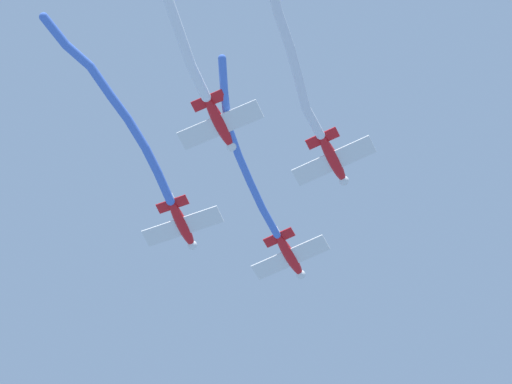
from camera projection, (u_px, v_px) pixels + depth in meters
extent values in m
ellipsoid|color=red|center=(289.00, 255.00, 77.43)|extent=(2.12, 5.61, 1.12)
sphere|color=white|center=(301.00, 275.00, 78.51)|extent=(1.12, 1.12, 0.96)
ellipsoid|color=black|center=(292.00, 258.00, 78.08)|extent=(0.99, 1.49, 0.60)
cube|color=white|center=(290.00, 258.00, 77.37)|extent=(8.20, 3.32, 0.15)
cube|color=red|center=(279.00, 237.00, 76.56)|extent=(3.26, 1.61, 0.12)
cube|color=white|center=(279.00, 235.00, 77.12)|extent=(0.38, 1.26, 1.55)
cylinder|color=#4C75DB|center=(270.00, 222.00, 75.54)|extent=(1.28, 3.43, 0.77)
cylinder|color=#4C75DB|center=(256.00, 195.00, 74.17)|extent=(1.05, 3.14, 0.79)
cylinder|color=#4C75DB|center=(244.00, 169.00, 72.88)|extent=(1.19, 3.09, 1.08)
cylinder|color=#4C75DB|center=(233.00, 140.00, 71.57)|extent=(0.83, 3.12, 0.85)
cylinder|color=#4C75DB|center=(226.00, 108.00, 70.15)|extent=(1.55, 3.48, 1.04)
cylinder|color=#4C75DB|center=(223.00, 74.00, 68.61)|extent=(1.66, 3.14, 1.14)
sphere|color=#4C75DB|center=(277.00, 235.00, 76.23)|extent=(0.72, 0.72, 0.72)
sphere|color=#4C75DB|center=(262.00, 208.00, 74.85)|extent=(0.72, 0.72, 0.72)
sphere|color=#4C75DB|center=(250.00, 182.00, 73.49)|extent=(0.72, 0.72, 0.72)
sphere|color=#4C75DB|center=(238.00, 155.00, 72.27)|extent=(0.72, 0.72, 0.72)
sphere|color=#4C75DB|center=(228.00, 126.00, 70.86)|extent=(0.72, 0.72, 0.72)
sphere|color=#4C75DB|center=(224.00, 90.00, 69.44)|extent=(0.72, 0.72, 0.72)
sphere|color=#4C75DB|center=(222.00, 58.00, 67.79)|extent=(0.72, 0.72, 0.72)
ellipsoid|color=red|center=(182.00, 224.00, 75.26)|extent=(1.50, 5.56, 1.12)
sphere|color=white|center=(192.00, 245.00, 76.40)|extent=(1.02, 1.02, 0.96)
ellipsoid|color=black|center=(185.00, 227.00, 75.93)|extent=(0.84, 1.42, 0.60)
cube|color=white|center=(183.00, 226.00, 75.21)|extent=(8.10, 2.42, 0.15)
cube|color=red|center=(172.00, 204.00, 74.34)|extent=(3.19, 1.26, 0.12)
cube|color=white|center=(173.00, 202.00, 74.91)|extent=(0.24, 1.26, 1.55)
cylinder|color=#4C75DB|center=(164.00, 186.00, 73.54)|extent=(1.35, 3.30, 1.61)
cylinder|color=#4C75DB|center=(151.00, 160.00, 72.75)|extent=(1.49, 2.66, 1.62)
cylinder|color=#4C75DB|center=(137.00, 134.00, 72.09)|extent=(1.83, 3.17, 1.77)
cylinder|color=#4C75DB|center=(120.00, 108.00, 71.30)|extent=(1.71, 2.85, 1.19)
cylinder|color=#4C75DB|center=(101.00, 81.00, 70.47)|extent=(1.99, 3.28, 1.68)
cylinder|color=#4C75DB|center=(78.00, 56.00, 69.65)|extent=(2.10, 2.89, 0.91)
cylinder|color=#4C75DB|center=(55.00, 31.00, 68.80)|extent=(2.01, 3.14, 1.43)
sphere|color=#4C75DB|center=(170.00, 201.00, 74.00)|extent=(0.84, 0.84, 0.84)
sphere|color=#4C75DB|center=(157.00, 171.00, 73.08)|extent=(0.84, 0.84, 0.84)
sphere|color=#4C75DB|center=(145.00, 148.00, 72.43)|extent=(0.84, 0.84, 0.84)
sphere|color=#4C75DB|center=(128.00, 120.00, 71.76)|extent=(0.84, 0.84, 0.84)
sphere|color=#4C75DB|center=(111.00, 96.00, 70.84)|extent=(0.84, 0.84, 0.84)
sphere|color=#4C75DB|center=(90.00, 66.00, 70.10)|extent=(0.84, 0.84, 0.84)
sphere|color=#4C75DB|center=(66.00, 45.00, 69.21)|extent=(0.84, 0.84, 0.84)
sphere|color=#4C75DB|center=(44.00, 17.00, 68.39)|extent=(0.84, 0.84, 0.84)
ellipsoid|color=red|center=(333.00, 159.00, 72.73)|extent=(2.06, 5.61, 1.12)
sphere|color=white|center=(344.00, 181.00, 73.83)|extent=(1.11, 1.11, 0.96)
ellipsoid|color=black|center=(335.00, 163.00, 73.39)|extent=(0.98, 1.48, 0.60)
cube|color=white|center=(334.00, 161.00, 72.68)|extent=(8.20, 3.24, 0.15)
cube|color=red|center=(322.00, 138.00, 71.86)|extent=(3.26, 1.58, 0.12)
cube|color=white|center=(322.00, 137.00, 72.43)|extent=(0.37, 1.26, 1.55)
cylinder|color=white|center=(313.00, 122.00, 70.63)|extent=(1.73, 3.37, 1.71)
cylinder|color=white|center=(302.00, 93.00, 68.77)|extent=(1.19, 3.35, 1.51)
cylinder|color=white|center=(294.00, 63.00, 66.98)|extent=(1.01, 3.09, 1.35)
cylinder|color=white|center=(284.00, 30.00, 65.20)|extent=(1.16, 3.44, 1.48)
sphere|color=white|center=(321.00, 135.00, 71.54)|extent=(0.84, 0.84, 0.84)
sphere|color=white|center=(306.00, 109.00, 69.72)|extent=(0.84, 0.84, 0.84)
sphere|color=white|center=(298.00, 77.00, 67.83)|extent=(0.84, 0.84, 0.84)
sphere|color=white|center=(290.00, 47.00, 66.13)|extent=(0.84, 0.84, 0.84)
sphere|color=white|center=(278.00, 12.00, 64.27)|extent=(0.84, 0.84, 0.84)
ellipsoid|color=red|center=(219.00, 123.00, 70.48)|extent=(1.81, 5.59, 1.12)
sphere|color=white|center=(231.00, 146.00, 71.59)|extent=(1.07, 1.07, 0.96)
ellipsoid|color=black|center=(223.00, 127.00, 71.14)|extent=(0.92, 1.46, 0.60)
cube|color=white|center=(220.00, 125.00, 70.42)|extent=(8.17, 2.87, 0.15)
cube|color=red|center=(208.00, 101.00, 69.58)|extent=(3.23, 1.44, 0.12)
cube|color=white|center=(209.00, 99.00, 70.15)|extent=(0.31, 1.26, 1.55)
cylinder|color=white|center=(198.00, 81.00, 68.53)|extent=(1.26, 3.43, 0.97)
cylinder|color=white|center=(185.00, 47.00, 67.12)|extent=(1.21, 3.26, 1.25)
cylinder|color=white|center=(172.00, 11.00, 65.87)|extent=(1.00, 3.24, 1.32)
sphere|color=white|center=(206.00, 97.00, 69.25)|extent=(0.90, 0.90, 0.90)
sphere|color=white|center=(191.00, 64.00, 67.82)|extent=(0.90, 0.90, 0.90)
sphere|color=white|center=(178.00, 29.00, 66.42)|extent=(0.90, 0.90, 0.90)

